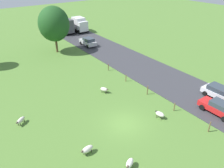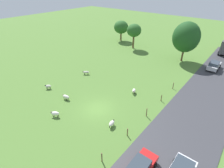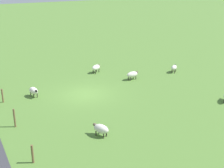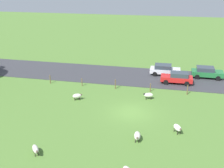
{
  "view_description": "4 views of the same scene",
  "coord_description": "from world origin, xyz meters",
  "px_view_note": "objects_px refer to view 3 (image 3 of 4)",
  "views": [
    {
      "loc": [
        -11.59,
        -13.97,
        14.83
      ],
      "look_at": [
        2.11,
        5.23,
        1.8
      ],
      "focal_mm": 34.95,
      "sensor_mm": 36.0,
      "label": 1
    },
    {
      "loc": [
        14.07,
        -14.11,
        15.71
      ],
      "look_at": [
        -1.17,
        4.74,
        1.45
      ],
      "focal_mm": 28.56,
      "sensor_mm": 36.0,
      "label": 2
    },
    {
      "loc": [
        8.85,
        21.19,
        9.25
      ],
      "look_at": [
        -1.15,
        2.41,
        1.46
      ],
      "focal_mm": 49.16,
      "sensor_mm": 36.0,
      "label": 3
    },
    {
      "loc": [
        -25.6,
        -3.51,
        13.16
      ],
      "look_at": [
        2.58,
        2.64,
        2.0
      ],
      "focal_mm": 44.09,
      "sensor_mm": 36.0,
      "label": 4
    }
  ],
  "objects_px": {
    "sheep_0": "(96,67)",
    "sheep_1": "(101,129)",
    "sheep_3": "(132,74)",
    "sheep_5": "(34,91)",
    "sheep_2": "(174,68)"
  },
  "relations": [
    {
      "from": "sheep_0",
      "to": "sheep_1",
      "type": "relative_size",
      "value": 1.01
    },
    {
      "from": "sheep_0",
      "to": "sheep_1",
      "type": "xyz_separation_m",
      "value": [
        4.98,
        11.25,
        -0.05
      ]
    },
    {
      "from": "sheep_0",
      "to": "sheep_1",
      "type": "distance_m",
      "value": 12.3
    },
    {
      "from": "sheep_3",
      "to": "sheep_5",
      "type": "bearing_deg",
      "value": -0.86
    },
    {
      "from": "sheep_0",
      "to": "sheep_3",
      "type": "xyz_separation_m",
      "value": [
        -2.05,
        3.38,
        -0.04
      ]
    },
    {
      "from": "sheep_0",
      "to": "sheep_5",
      "type": "bearing_deg",
      "value": 25.1
    },
    {
      "from": "sheep_2",
      "to": "sheep_0",
      "type": "bearing_deg",
      "value": -27.11
    },
    {
      "from": "sheep_1",
      "to": "sheep_0",
      "type": "bearing_deg",
      "value": -113.9
    },
    {
      "from": "sheep_0",
      "to": "sheep_5",
      "type": "relative_size",
      "value": 1.0
    },
    {
      "from": "sheep_1",
      "to": "sheep_2",
      "type": "bearing_deg",
      "value": -146.5
    },
    {
      "from": "sheep_2",
      "to": "sheep_5",
      "type": "bearing_deg",
      "value": -0.9
    },
    {
      "from": "sheep_5",
      "to": "sheep_1",
      "type": "bearing_deg",
      "value": 103.73
    },
    {
      "from": "sheep_0",
      "to": "sheep_2",
      "type": "xyz_separation_m",
      "value": [
        -6.77,
        3.47,
        -0.04
      ]
    },
    {
      "from": "sheep_5",
      "to": "sheep_3",
      "type": "bearing_deg",
      "value": 179.14
    },
    {
      "from": "sheep_2",
      "to": "sheep_3",
      "type": "xyz_separation_m",
      "value": [
        4.72,
        -0.08,
        -0.0
      ]
    }
  ]
}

